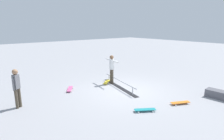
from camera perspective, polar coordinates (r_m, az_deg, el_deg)
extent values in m
plane|color=#9E9EA3|center=(9.34, 4.10, -6.25)|extent=(60.00, 60.00, 0.00)
cube|color=black|center=(9.80, 2.28, -5.24)|extent=(3.20, 0.91, 0.01)
cylinder|color=#B7B7BC|center=(8.75, 6.23, -6.37)|extent=(0.04, 0.04, 0.37)
cylinder|color=#B7B7BC|center=(10.78, -0.90, -2.48)|extent=(0.04, 0.04, 0.37)
cylinder|color=#B7B7BC|center=(9.69, 2.30, -3.18)|extent=(3.00, 0.69, 0.05)
cylinder|color=brown|center=(10.42, -0.31, -1.84)|extent=(0.13, 0.13, 0.79)
cylinder|color=brown|center=(10.29, 0.13, -2.04)|extent=(0.13, 0.13, 0.79)
cube|color=white|center=(10.19, -0.09, 1.74)|extent=(0.23, 0.21, 0.56)
sphere|color=brown|center=(10.12, -0.09, 3.90)|extent=(0.22, 0.22, 0.22)
cylinder|color=white|center=(10.47, -1.13, 3.24)|extent=(0.53, 0.15, 0.07)
cylinder|color=white|center=(9.84, 1.01, 2.59)|extent=(0.53, 0.15, 0.07)
cube|color=yellow|center=(10.45, -1.62, -3.60)|extent=(0.64, 0.76, 0.02)
cylinder|color=white|center=(10.19, -1.42, -4.37)|extent=(0.06, 0.06, 0.05)
cylinder|color=white|center=(10.25, -2.66, -4.27)|extent=(0.06, 0.06, 0.05)
cylinder|color=white|center=(10.69, -0.63, -3.51)|extent=(0.06, 0.06, 0.05)
cylinder|color=white|center=(10.75, -1.81, -3.42)|extent=(0.06, 0.06, 0.05)
cylinder|color=brown|center=(8.25, -26.18, -7.46)|extent=(0.16, 0.16, 0.78)
cylinder|color=brown|center=(8.16, -26.95, -7.78)|extent=(0.16, 0.16, 0.78)
cube|color=slate|center=(8.01, -27.06, -3.16)|extent=(0.26, 0.27, 0.55)
sphere|color=#A87A56|center=(7.92, -27.35, -0.51)|extent=(0.21, 0.21, 0.21)
cylinder|color=slate|center=(8.11, -26.32, -3.25)|extent=(0.10, 0.10, 0.52)
cylinder|color=slate|center=(7.93, -27.73, -3.75)|extent=(0.10, 0.10, 0.52)
cube|color=teal|center=(7.26, 9.96, -11.68)|extent=(0.60, 0.78, 0.02)
cylinder|color=white|center=(7.46, 11.74, -11.51)|extent=(0.05, 0.06, 0.05)
cylinder|color=white|center=(7.26, 12.31, -12.25)|extent=(0.05, 0.06, 0.05)
cylinder|color=white|center=(7.32, 7.60, -11.84)|extent=(0.05, 0.06, 0.05)
cylinder|color=white|center=(7.12, 8.05, -12.62)|extent=(0.05, 0.06, 0.05)
cube|color=#E05993|center=(9.58, -12.64, -5.53)|extent=(0.77, 0.62, 0.02)
cylinder|color=white|center=(9.87, -13.09, -5.32)|extent=(0.06, 0.06, 0.05)
cylinder|color=white|center=(9.84, -11.76, -5.31)|extent=(0.06, 0.06, 0.05)
cylinder|color=white|center=(9.36, -13.55, -6.38)|extent=(0.06, 0.06, 0.05)
cylinder|color=white|center=(9.33, -12.14, -6.37)|extent=(0.06, 0.06, 0.05)
cube|color=orange|center=(8.25, 19.99, -9.18)|extent=(0.53, 0.81, 0.02)
cylinder|color=white|center=(8.04, 18.77, -10.09)|extent=(0.05, 0.06, 0.05)
cylinder|color=white|center=(8.22, 17.91, -9.50)|extent=(0.05, 0.06, 0.05)
cylinder|color=white|center=(8.33, 21.98, -9.53)|extent=(0.05, 0.06, 0.05)
cylinder|color=white|center=(8.50, 21.08, -8.98)|extent=(0.05, 0.06, 0.05)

